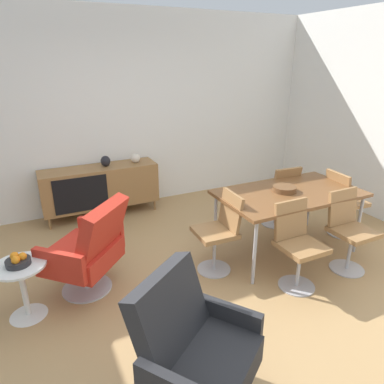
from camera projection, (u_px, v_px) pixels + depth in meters
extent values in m
plane|color=tan|center=(193.00, 299.00, 3.31)|extent=(8.32, 8.32, 0.00)
cube|color=white|center=(114.00, 113.00, 4.99)|extent=(6.80, 0.12, 2.80)
cube|color=olive|center=(100.00, 186.00, 4.94)|extent=(1.60, 0.44, 0.56)
cube|color=black|center=(81.00, 195.00, 4.63)|extent=(0.70, 0.01, 0.48)
cylinder|color=olive|center=(50.00, 224.00, 4.63)|extent=(0.03, 0.03, 0.16)
cylinder|color=olive|center=(155.00, 205.00, 5.23)|extent=(0.03, 0.03, 0.16)
cylinder|color=olive|center=(47.00, 214.00, 4.92)|extent=(0.03, 0.03, 0.16)
cylinder|color=olive|center=(147.00, 197.00, 5.52)|extent=(0.03, 0.03, 0.16)
ellipsoid|color=black|center=(105.00, 161.00, 4.86)|extent=(0.13, 0.13, 0.15)
ellipsoid|color=beige|center=(135.00, 158.00, 5.04)|extent=(0.14, 0.14, 0.13)
cube|color=brown|center=(289.00, 193.00, 3.90)|extent=(1.60, 0.90, 0.04)
cylinder|color=#B7B7BC|center=(255.00, 253.00, 3.41)|extent=(0.04, 0.04, 0.70)
cylinder|color=#B7B7BC|center=(358.00, 225.00, 4.00)|extent=(0.04, 0.04, 0.70)
cylinder|color=#B7B7BC|center=(215.00, 222.00, 4.07)|extent=(0.04, 0.04, 0.70)
cylinder|color=#B7B7BC|center=(309.00, 201.00, 4.65)|extent=(0.04, 0.04, 0.70)
cylinder|color=brown|center=(284.00, 189.00, 3.90)|extent=(0.26, 0.26, 0.06)
cube|color=#9E7042|center=(215.00, 232.00, 3.61)|extent=(0.42, 0.42, 0.05)
cube|color=#9E7042|center=(231.00, 210.00, 3.60)|extent=(0.10, 0.38, 0.38)
cylinder|color=#B7B7BC|center=(214.00, 252.00, 3.69)|extent=(0.04, 0.04, 0.42)
cylinder|color=#B7B7BC|center=(214.00, 269.00, 3.77)|extent=(0.36, 0.36, 0.01)
cube|color=#9E7042|center=(277.00, 193.00, 4.66)|extent=(0.43, 0.43, 0.05)
cube|color=#9E7042|center=(287.00, 182.00, 4.43)|extent=(0.39, 0.12, 0.38)
cylinder|color=#B7B7BC|center=(275.00, 209.00, 4.74)|extent=(0.04, 0.04, 0.42)
cylinder|color=#B7B7BC|center=(274.00, 223.00, 4.82)|extent=(0.36, 0.36, 0.01)
cube|color=#9E7042|center=(347.00, 202.00, 4.38)|extent=(0.43, 0.43, 0.05)
cube|color=#9E7042|center=(338.00, 187.00, 4.24)|extent=(0.12, 0.39, 0.38)
cylinder|color=#B7B7BC|center=(344.00, 219.00, 4.47)|extent=(0.04, 0.04, 0.42)
cylinder|color=#B7B7BC|center=(341.00, 233.00, 4.54)|extent=(0.36, 0.36, 0.01)
cube|color=#9E7042|center=(301.00, 247.00, 3.33)|extent=(0.40, 0.40, 0.05)
cube|color=#9E7042|center=(291.00, 219.00, 3.41)|extent=(0.38, 0.09, 0.38)
cylinder|color=#B7B7BC|center=(299.00, 268.00, 3.42)|extent=(0.04, 0.04, 0.42)
cylinder|color=#B7B7BC|center=(296.00, 286.00, 3.49)|extent=(0.36, 0.36, 0.01)
cube|color=#9E7042|center=(353.00, 232.00, 3.62)|extent=(0.40, 0.40, 0.05)
cube|color=#9E7042|center=(343.00, 207.00, 3.69)|extent=(0.38, 0.09, 0.38)
cylinder|color=#B7B7BC|center=(350.00, 252.00, 3.70)|extent=(0.04, 0.04, 0.42)
cylinder|color=#B7B7BC|center=(347.00, 268.00, 3.78)|extent=(0.36, 0.36, 0.01)
cube|color=red|center=(83.00, 255.00, 3.32)|extent=(0.82, 0.82, 0.20)
cube|color=red|center=(102.00, 230.00, 3.14)|extent=(0.61, 0.62, 0.51)
cube|color=red|center=(101.00, 232.00, 3.59)|extent=(0.40, 0.39, 0.28)
cube|color=red|center=(60.00, 266.00, 3.00)|extent=(0.40, 0.39, 0.28)
cylinder|color=#B7B7BC|center=(86.00, 276.00, 3.41)|extent=(0.06, 0.06, 0.28)
cylinder|color=#B7B7BC|center=(87.00, 288.00, 3.46)|extent=(0.48, 0.48, 0.02)
cube|color=#262628|center=(204.00, 365.00, 2.13)|extent=(0.81, 0.80, 0.20)
cube|color=#262628|center=(170.00, 311.00, 2.13)|extent=(0.64, 0.57, 0.51)
cube|color=#262628|center=(226.00, 321.00, 2.38)|extent=(0.34, 0.44, 0.28)
cylinder|color=white|center=(19.00, 266.00, 2.92)|extent=(0.44, 0.44, 0.02)
cylinder|color=white|center=(24.00, 292.00, 3.01)|extent=(0.05, 0.05, 0.50)
cone|color=white|center=(29.00, 314.00, 3.10)|extent=(0.32, 0.32, 0.02)
cylinder|color=#262628|center=(18.00, 262.00, 2.91)|extent=(0.20, 0.20, 0.05)
sphere|color=orange|center=(22.00, 256.00, 2.90)|extent=(0.07, 0.07, 0.07)
sphere|color=orange|center=(14.00, 256.00, 2.91)|extent=(0.07, 0.07, 0.07)
sphere|color=orange|center=(16.00, 260.00, 2.85)|extent=(0.07, 0.07, 0.07)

